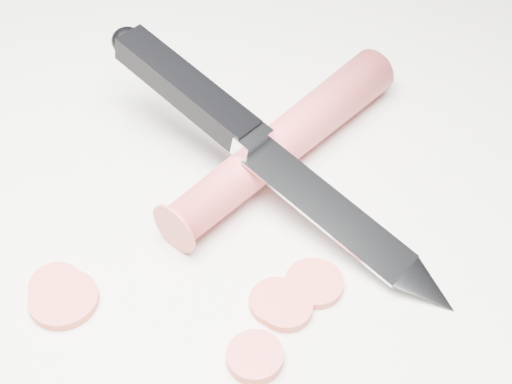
{
  "coord_description": "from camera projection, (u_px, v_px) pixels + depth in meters",
  "views": [
    {
      "loc": [
        0.05,
        -0.27,
        0.35
      ],
      "look_at": [
        0.04,
        0.05,
        0.02
      ],
      "focal_mm": 50.0,
      "sensor_mm": 36.0,
      "label": 1
    }
  ],
  "objects": [
    {
      "name": "ground",
      "position": [
        184.0,
        266.0,
        0.44
      ],
      "size": [
        2.4,
        2.4,
        0.0
      ],
      "primitive_type": "plane",
      "color": "silver",
      "rests_on": "ground"
    },
    {
      "name": "carrot",
      "position": [
        286.0,
        141.0,
        0.5
      ],
      "size": [
        0.16,
        0.18,
        0.03
      ],
      "primitive_type": "cylinder",
      "rotation": [
        1.57,
        0.0,
        -0.71
      ],
      "color": "#C93F43",
      "rests_on": "ground"
    },
    {
      "name": "carrot_slice_0",
      "position": [
        64.0,
        299.0,
        0.42
      ],
      "size": [
        0.04,
        0.04,
        0.01
      ],
      "primitive_type": "cylinder",
      "color": "#D35045",
      "rests_on": "ground"
    },
    {
      "name": "carrot_slice_2",
      "position": [
        277.0,
        302.0,
        0.42
      ],
      "size": [
        0.03,
        0.03,
        0.01
      ],
      "primitive_type": "cylinder",
      "color": "#D35045",
      "rests_on": "ground"
    },
    {
      "name": "carrot_slice_3",
      "position": [
        285.0,
        307.0,
        0.42
      ],
      "size": [
        0.03,
        0.03,
        0.01
      ],
      "primitive_type": "cylinder",
      "color": "#D35045",
      "rests_on": "ground"
    },
    {
      "name": "carrot_slice_4",
      "position": [
        314.0,
        283.0,
        0.43
      ],
      "size": [
        0.04,
        0.04,
        0.01
      ],
      "primitive_type": "cylinder",
      "color": "#D35045",
      "rests_on": "ground"
    },
    {
      "name": "carrot_slice_5",
      "position": [
        55.0,
        285.0,
        0.43
      ],
      "size": [
        0.03,
        0.03,
        0.01
      ],
      "primitive_type": "cylinder",
      "color": "#D35045",
      "rests_on": "ground"
    },
    {
      "name": "carrot_slice_6",
      "position": [
        255.0,
        357.0,
        0.39
      ],
      "size": [
        0.03,
        0.03,
        0.01
      ],
      "primitive_type": "cylinder",
      "color": "#D35045",
      "rests_on": "ground"
    },
    {
      "name": "kitchen_knife",
      "position": [
        271.0,
        152.0,
        0.46
      ],
      "size": [
        0.24,
        0.21,
        0.07
      ],
      "primitive_type": null,
      "color": "silver",
      "rests_on": "ground"
    }
  ]
}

